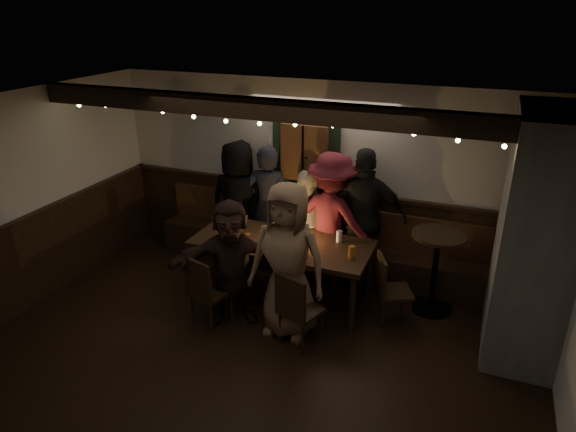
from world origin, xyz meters
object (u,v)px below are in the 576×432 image
at_px(chair_near_left, 205,289).
at_px(person_c, 305,222).
at_px(person_a, 239,202).
at_px(person_f, 231,262).
at_px(person_g, 288,261).
at_px(chair_near_right, 296,306).
at_px(person_b, 268,207).
at_px(dining_table, 282,246).
at_px(person_d, 332,220).
at_px(high_top, 436,262).
at_px(chair_end, 388,286).
at_px(person_e, 364,219).

height_order(chair_near_left, person_c, person_c).
bearing_deg(person_a, chair_near_left, 100.19).
relative_size(person_a, person_f, 1.17).
distance_m(person_a, person_g, 1.93).
xyz_separation_m(chair_near_right, person_b, (-1.05, 1.66, 0.38)).
distance_m(dining_table, person_d, 0.79).
bearing_deg(person_g, dining_table, 117.52).
height_order(high_top, person_b, person_b).
xyz_separation_m(high_top, person_b, (-2.34, 0.34, 0.24)).
distance_m(chair_near_left, person_a, 1.77).
xyz_separation_m(person_b, person_f, (0.17, -1.44, -0.13)).
bearing_deg(person_g, chair_end, 31.04).
xyz_separation_m(chair_near_left, person_a, (-0.40, 1.68, 0.39)).
distance_m(person_b, person_g, 1.67).
distance_m(dining_table, person_c, 0.77).
bearing_deg(high_top, person_g, -143.57).
distance_m(chair_end, person_c, 1.57).
relative_size(chair_near_left, person_d, 0.50).
height_order(chair_near_left, chair_end, chair_near_left).
distance_m(person_a, person_c, 1.01).
height_order(person_f, person_g, person_g).
relative_size(chair_near_left, person_e, 0.48).
distance_m(high_top, person_f, 2.43).
xyz_separation_m(person_a, person_b, (0.45, 0.01, -0.01)).
height_order(chair_near_left, person_a, person_a).
bearing_deg(dining_table, person_b, 124.21).
height_order(person_a, person_g, person_g).
distance_m(chair_near_right, person_b, 2.00).
distance_m(chair_near_left, chair_end, 2.11).
bearing_deg(person_g, chair_near_right, -51.33).
height_order(chair_near_left, person_g, person_g).
distance_m(chair_near_left, person_g, 1.03).
distance_m(dining_table, high_top, 1.87).
height_order(chair_near_left, person_e, person_e).
xyz_separation_m(chair_near_left, person_f, (0.22, 0.25, 0.26)).
distance_m(dining_table, person_a, 1.25).
distance_m(person_b, person_f, 1.45).
xyz_separation_m(chair_near_left, person_g, (0.91, 0.27, 0.40)).
distance_m(person_c, person_f, 1.48).
bearing_deg(dining_table, person_g, -62.51).
relative_size(dining_table, person_g, 1.22).
height_order(high_top, person_e, person_e).
bearing_deg(person_d, chair_near_left, 67.79).
relative_size(high_top, person_b, 0.58).
relative_size(chair_near_left, person_b, 0.50).
height_order(person_a, person_f, person_a).
relative_size(chair_near_right, person_f, 0.59).
bearing_deg(chair_end, person_c, 148.37).
distance_m(person_a, person_b, 0.45).
distance_m(chair_end, person_b, 2.08).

